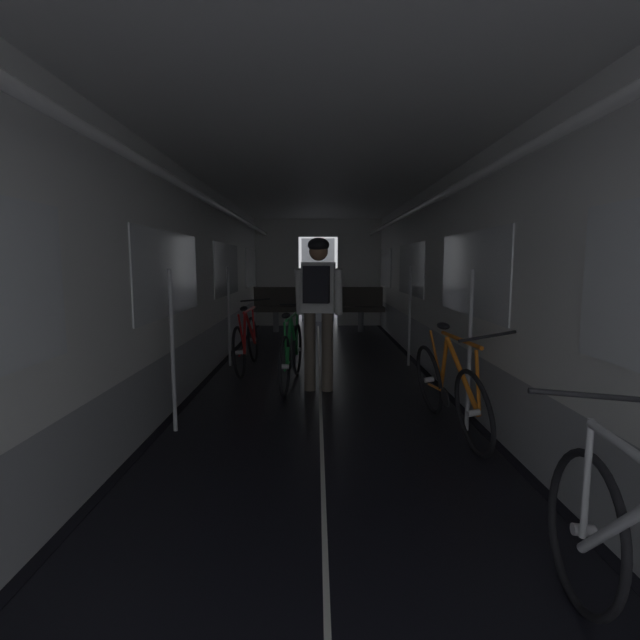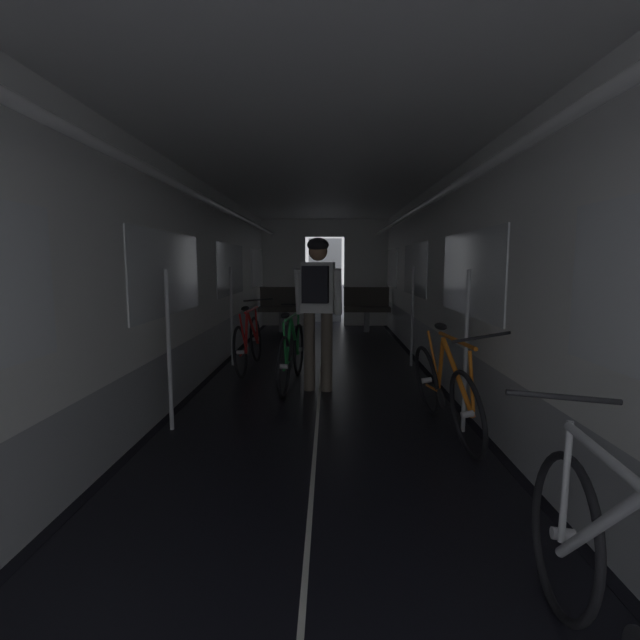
# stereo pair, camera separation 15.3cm
# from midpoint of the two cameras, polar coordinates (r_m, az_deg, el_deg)

# --- Properties ---
(ground_plane) EXTENTS (60.00, 60.00, 0.00)m
(ground_plane) POSITION_cam_midpoint_polar(r_m,az_deg,el_deg) (2.34, -1.38, -31.35)
(ground_plane) COLOR black
(train_car_shell) EXTENTS (3.14, 12.34, 2.57)m
(train_car_shell) POSITION_cam_midpoint_polar(r_m,az_deg,el_deg) (5.44, -0.82, 9.55)
(train_car_shell) COLOR black
(train_car_shell) RESTS_ON ground
(bench_seat_far_left) EXTENTS (0.98, 0.51, 0.95)m
(bench_seat_far_left) POSITION_cam_midpoint_polar(r_m,az_deg,el_deg) (9.99, -5.83, 1.84)
(bench_seat_far_left) COLOR gray
(bench_seat_far_left) RESTS_ON ground
(bench_seat_far_right) EXTENTS (0.98, 0.51, 0.95)m
(bench_seat_far_right) POSITION_cam_midpoint_polar(r_m,az_deg,el_deg) (9.99, 4.51, 1.85)
(bench_seat_far_right) COLOR gray
(bench_seat_far_right) RESTS_ON ground
(bicycle_red) EXTENTS (0.44, 1.69, 0.95)m
(bicycle_red) POSITION_cam_midpoint_polar(r_m,az_deg,el_deg) (6.46, -9.60, -2.66)
(bicycle_red) COLOR black
(bicycle_red) RESTS_ON ground
(bicycle_orange) EXTENTS (0.49, 1.70, 0.96)m
(bicycle_orange) POSITION_cam_midpoint_polar(r_m,az_deg,el_deg) (4.19, 14.44, -8.07)
(bicycle_orange) COLOR black
(bicycle_orange) RESTS_ON ground
(person_cyclist_aisle) EXTENTS (0.55, 0.42, 1.73)m
(person_cyclist_aisle) POSITION_cam_midpoint_polar(r_m,az_deg,el_deg) (5.23, -1.05, 2.79)
(person_cyclist_aisle) COLOR brown
(person_cyclist_aisle) RESTS_ON ground
(bicycle_green_in_aisle) EXTENTS (0.44, 1.69, 0.93)m
(bicycle_green_in_aisle) POSITION_cam_midpoint_polar(r_m,az_deg,el_deg) (5.59, -4.28, -4.07)
(bicycle_green_in_aisle) COLOR black
(bicycle_green_in_aisle) RESTS_ON ground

